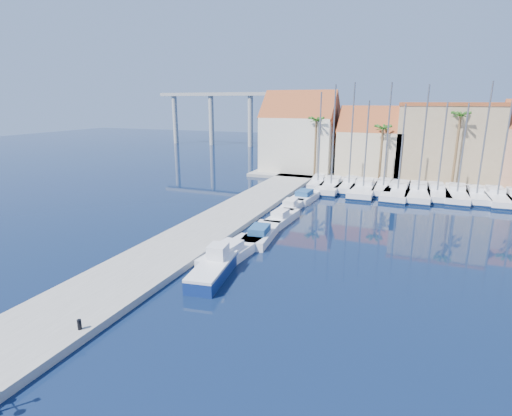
# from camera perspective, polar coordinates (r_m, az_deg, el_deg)

# --- Properties ---
(ground) EXTENTS (260.00, 260.00, 0.00)m
(ground) POSITION_cam_1_polar(r_m,az_deg,el_deg) (25.23, -1.97, -13.84)
(ground) COLOR black
(ground) RESTS_ON ground
(quay_west) EXTENTS (6.00, 77.00, 0.50)m
(quay_west) POSITION_cam_1_polar(r_m,az_deg,el_deg) (40.02, -5.90, -2.39)
(quay_west) COLOR gray
(quay_west) RESTS_ON ground
(shore_north) EXTENTS (54.00, 16.00, 0.50)m
(shore_north) POSITION_cam_1_polar(r_m,az_deg,el_deg) (69.19, 22.55, 3.96)
(shore_north) COLOR gray
(shore_north) RESTS_ON ground
(bollard) EXTENTS (0.22, 0.22, 0.56)m
(bollard) POSITION_cam_1_polar(r_m,az_deg,el_deg) (23.82, -23.91, -14.97)
(bollard) COLOR black
(bollard) RESTS_ON quay_west
(fishing_boat) EXTENTS (2.81, 6.17, 2.08)m
(fishing_boat) POSITION_cam_1_polar(r_m,az_deg,el_deg) (28.84, -6.08, -8.53)
(fishing_boat) COLOR navy
(fishing_boat) RESTS_ON ground
(motorboat_west_0) EXTENTS (2.92, 7.38, 1.40)m
(motorboat_west_0) POSITION_cam_1_polar(r_m,az_deg,el_deg) (32.26, -3.49, -6.20)
(motorboat_west_0) COLOR white
(motorboat_west_0) RESTS_ON ground
(motorboat_west_1) EXTENTS (2.80, 6.93, 1.40)m
(motorboat_west_1) POSITION_cam_1_polar(r_m,az_deg,el_deg) (36.35, 0.73, -3.70)
(motorboat_west_1) COLOR white
(motorboat_west_1) RESTS_ON ground
(motorboat_west_2) EXTENTS (2.18, 5.86, 1.40)m
(motorboat_west_2) POSITION_cam_1_polar(r_m,az_deg,el_deg) (41.40, 3.73, -1.37)
(motorboat_west_2) COLOR white
(motorboat_west_2) RESTS_ON ground
(motorboat_west_3) EXTENTS (2.06, 5.78, 1.40)m
(motorboat_west_3) POSITION_cam_1_polar(r_m,az_deg,el_deg) (45.93, 5.05, 0.25)
(motorboat_west_3) COLOR white
(motorboat_west_3) RESTS_ON ground
(motorboat_west_4) EXTENTS (2.81, 7.41, 1.40)m
(motorboat_west_4) POSITION_cam_1_polar(r_m,az_deg,el_deg) (51.04, 7.13, 1.70)
(motorboat_west_4) COLOR white
(motorboat_west_4) RESTS_ON ground
(sailboat_0) EXTENTS (2.85, 8.30, 13.39)m
(sailboat_0) POSITION_cam_1_polar(r_m,az_deg,el_deg) (59.45, 8.89, 3.66)
(sailboat_0) COLOR white
(sailboat_0) RESTS_ON ground
(sailboat_1) EXTENTS (3.05, 10.80, 14.31)m
(sailboat_1) POSITION_cam_1_polar(r_m,az_deg,el_deg) (57.80, 10.76, 3.21)
(sailboat_1) COLOR white
(sailboat_1) RESTS_ON ground
(sailboat_2) EXTENTS (2.96, 9.39, 14.59)m
(sailboat_2) POSITION_cam_1_polar(r_m,az_deg,el_deg) (58.56, 13.21, 3.26)
(sailboat_2) COLOR white
(sailboat_2) RESTS_ON ground
(sailboat_3) EXTENTS (3.39, 12.01, 12.27)m
(sailboat_3) POSITION_cam_1_polar(r_m,az_deg,el_deg) (57.11, 15.14, 2.77)
(sailboat_3) COLOR white
(sailboat_3) RESTS_ON ground
(sailboat_4) EXTENTS (2.51, 9.22, 14.54)m
(sailboat_4) POSITION_cam_1_polar(r_m,az_deg,el_deg) (58.21, 17.76, 2.87)
(sailboat_4) COLOR white
(sailboat_4) RESTS_ON ground
(sailboat_5) EXTENTS (4.02, 12.23, 11.86)m
(sailboat_5) POSITION_cam_1_polar(r_m,az_deg,el_deg) (56.81, 19.67, 2.34)
(sailboat_5) COLOR white
(sailboat_5) RESTS_ON ground
(sailboat_6) EXTENTS (3.17, 11.52, 14.18)m
(sailboat_6) POSITION_cam_1_polar(r_m,az_deg,el_deg) (56.92, 22.14, 2.16)
(sailboat_6) COLOR white
(sailboat_6) RESTS_ON ground
(sailboat_7) EXTENTS (3.35, 10.15, 12.05)m
(sailboat_7) POSITION_cam_1_polar(r_m,az_deg,el_deg) (57.61, 24.38, 2.06)
(sailboat_7) COLOR white
(sailboat_7) RESTS_ON ground
(sailboat_8) EXTENTS (3.29, 10.68, 11.96)m
(sailboat_8) POSITION_cam_1_polar(r_m,az_deg,el_deg) (57.89, 26.75, 1.84)
(sailboat_8) COLOR white
(sailboat_8) RESTS_ON ground
(sailboat_9) EXTENTS (2.61, 8.87, 14.47)m
(sailboat_9) POSITION_cam_1_polar(r_m,az_deg,el_deg) (57.90, 28.89, 1.65)
(sailboat_9) COLOR white
(sailboat_9) RESTS_ON ground
(sailboat_10) EXTENTS (3.07, 10.26, 13.38)m
(sailboat_10) POSITION_cam_1_polar(r_m,az_deg,el_deg) (58.39, 31.07, 1.41)
(sailboat_10) COLOR white
(sailboat_10) RESTS_ON ground
(building_0) EXTENTS (12.30, 9.00, 13.50)m
(building_0) POSITION_cam_1_polar(r_m,az_deg,el_deg) (70.03, 6.30, 10.32)
(building_0) COLOR #EBE2C5
(building_0) RESTS_ON shore_north
(building_1) EXTENTS (10.30, 8.00, 11.00)m
(building_1) POSITION_cam_1_polar(r_m,az_deg,el_deg) (67.87, 16.16, 8.63)
(building_1) COLOR beige
(building_1) RESTS_ON shore_north
(building_2) EXTENTS (14.20, 10.20, 11.50)m
(building_2) POSITION_cam_1_polar(r_m,az_deg,el_deg) (68.51, 25.58, 8.63)
(building_2) COLOR tan
(building_2) RESTS_ON shore_north
(palm_0) EXTENTS (2.60, 2.60, 10.15)m
(palm_0) POSITION_cam_1_polar(r_m,az_deg,el_deg) (64.02, 8.62, 12.10)
(palm_0) COLOR brown
(palm_0) RESTS_ON shore_north
(palm_1) EXTENTS (2.60, 2.60, 9.15)m
(palm_1) POSITION_cam_1_polar(r_m,az_deg,el_deg) (62.48, 17.68, 10.63)
(palm_1) COLOR brown
(palm_1) RESTS_ON shore_north
(palm_2) EXTENTS (2.60, 2.60, 11.15)m
(palm_2) POSITION_cam_1_polar(r_m,az_deg,el_deg) (62.38, 27.17, 11.44)
(palm_2) COLOR brown
(palm_2) RESTS_ON shore_north
(viaduct) EXTENTS (48.00, 2.20, 14.45)m
(viaduct) POSITION_cam_1_polar(r_m,az_deg,el_deg) (112.94, -3.26, 14.04)
(viaduct) COLOR #9E9E99
(viaduct) RESTS_ON ground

